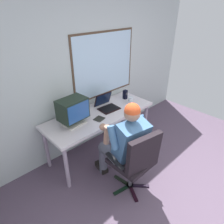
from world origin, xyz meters
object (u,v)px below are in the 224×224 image
object	(u,v)px
person_seated	(125,142)
crt_monitor	(73,110)
laptop	(106,104)
desk	(100,117)
desk_speaker	(125,94)
wine_glass	(131,100)
cd_case	(99,119)
office_chair	(137,159)

from	to	relation	value
person_seated	crt_monitor	world-z (taller)	person_seated
laptop	desk	bearing A→B (deg)	-160.55
desk	laptop	distance (m)	0.24
person_seated	crt_monitor	distance (m)	0.82
desk_speaker	person_seated	bearing A→B (deg)	-137.16
person_seated	desk	bearing A→B (deg)	74.54
laptop	wine_glass	distance (m)	0.42
crt_monitor	desk_speaker	distance (m)	1.14
cd_case	office_chair	bearing A→B (deg)	-97.48
laptop	cd_case	world-z (taller)	laptop
desk_speaker	cd_case	distance (m)	0.82
desk	office_chair	world-z (taller)	office_chair
crt_monitor	desk_speaker	xyz separation A→B (m)	(1.13, 0.07, -0.15)
person_seated	crt_monitor	size ratio (longest dim) A/B	3.13
wine_glass	cd_case	size ratio (longest dim) A/B	0.80
office_chair	wine_glass	bearing A→B (deg)	45.85
laptop	wine_glass	bearing A→B (deg)	-28.13
desk	wine_glass	xyz separation A→B (m)	(0.56, -0.13, 0.16)
office_chair	cd_case	bearing A→B (deg)	82.52
cd_case	desk_speaker	bearing A→B (deg)	15.67
person_seated	desk_speaker	xyz separation A→B (m)	(0.86, 0.80, 0.14)
desk	desk_speaker	bearing A→B (deg)	7.98
desk	crt_monitor	bearing A→B (deg)	177.73
desk	desk_speaker	world-z (taller)	desk_speaker
office_chair	person_seated	world-z (taller)	person_seated
office_chair	desk_speaker	bearing A→B (deg)	49.17
desk	person_seated	distance (m)	0.73
person_seated	laptop	size ratio (longest dim) A/B	3.85
desk	wine_glass	size ratio (longest dim) A/B	13.24
crt_monitor	desk	bearing A→B (deg)	-2.27
crt_monitor	desk_speaker	world-z (taller)	crt_monitor
laptop	cd_case	distance (m)	0.38
wine_glass	desk	bearing A→B (deg)	166.97
person_seated	cd_case	world-z (taller)	person_seated
person_seated	crt_monitor	bearing A→B (deg)	110.54
office_chair	cd_case	world-z (taller)	office_chair
wine_glass	laptop	bearing A→B (deg)	151.87
desk	person_seated	xyz separation A→B (m)	(-0.19, -0.70, 0.01)
office_chair	desk_speaker	size ratio (longest dim) A/B	6.12
desk	crt_monitor	world-z (taller)	crt_monitor
desk_speaker	cd_case	world-z (taller)	desk_speaker
crt_monitor	desk_speaker	size ratio (longest dim) A/B	2.56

